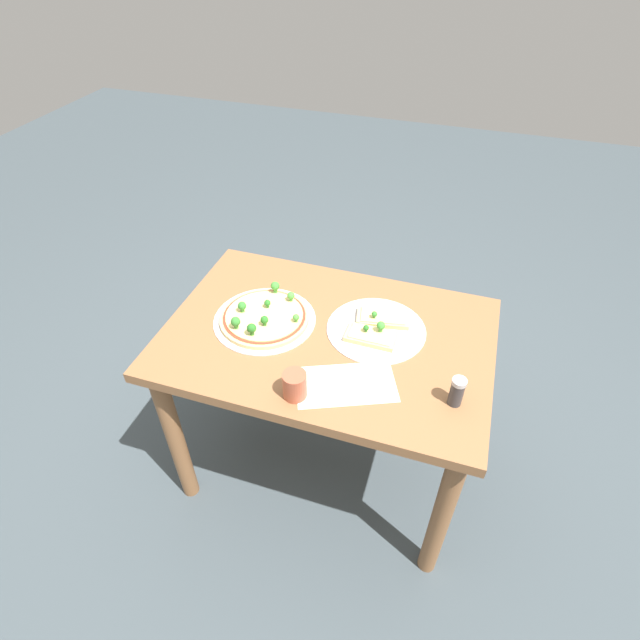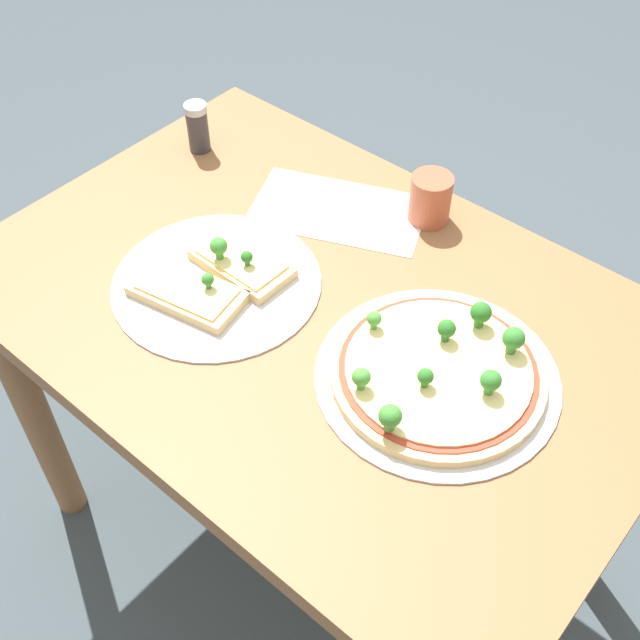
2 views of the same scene
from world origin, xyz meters
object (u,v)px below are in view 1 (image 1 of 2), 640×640
at_px(drinking_cup, 295,385).
at_px(condiment_shaker, 457,392).
at_px(dining_table, 327,359).
at_px(pizza_tray_whole, 265,316).
at_px(pizza_tray_slice, 377,328).

distance_m(drinking_cup, condiment_shaker, 0.44).
bearing_deg(condiment_shaker, dining_table, -20.95).
xyz_separation_m(drinking_cup, condiment_shaker, (-0.43, -0.11, 0.01)).
bearing_deg(drinking_cup, dining_table, -92.27).
xyz_separation_m(dining_table, drinking_cup, (0.01, 0.27, 0.15)).
relative_size(dining_table, drinking_cup, 12.59).
distance_m(pizza_tray_whole, pizza_tray_slice, 0.37).
bearing_deg(condiment_shaker, pizza_tray_slice, -39.84).
bearing_deg(dining_table, condiment_shaker, 159.05).
height_order(dining_table, pizza_tray_slice, pizza_tray_slice).
height_order(drinking_cup, condiment_shaker, condiment_shaker).
bearing_deg(dining_table, drinking_cup, 87.73).
height_order(pizza_tray_whole, condiment_shaker, condiment_shaker).
bearing_deg(drinking_cup, pizza_tray_whole, -52.88).
distance_m(dining_table, pizza_tray_slice, 0.20).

